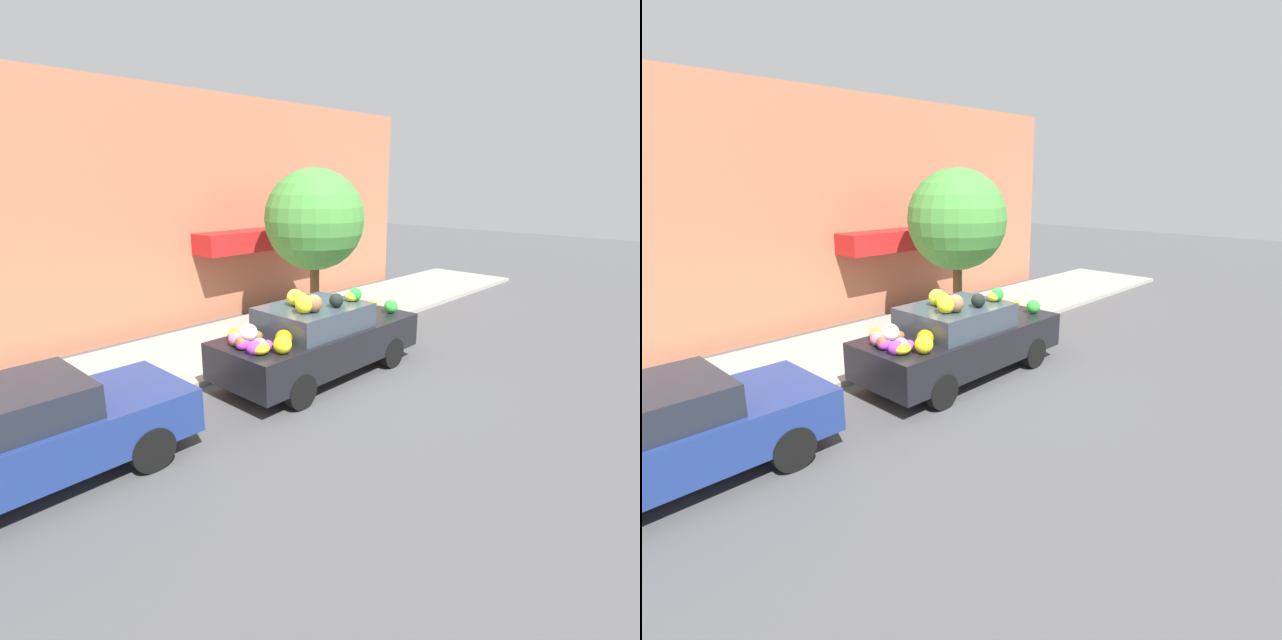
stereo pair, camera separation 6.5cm
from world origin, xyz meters
TOP-DOWN VIEW (x-y plane):
  - ground_plane at (0.00, 0.00)m, footprint 60.00×60.00m
  - sidewalk_curb at (0.00, 2.70)m, footprint 24.00×3.20m
  - building_facade at (0.17, 4.91)m, footprint 18.00×1.20m
  - street_tree at (2.33, 2.26)m, footprint 2.53×2.53m
  - fire_hydrant at (0.55, 1.50)m, footprint 0.20×0.20m
  - art_car at (-0.07, -0.12)m, footprint 4.36×1.79m
  - parked_car_plain at (-5.36, -0.02)m, footprint 4.19×1.72m

SIDE VIEW (x-z plane):
  - ground_plane at x=0.00m, z-range 0.00..0.00m
  - sidewalk_curb at x=0.00m, z-range 0.00..0.11m
  - fire_hydrant at x=0.55m, z-range 0.11..0.81m
  - parked_car_plain at x=-5.36m, z-range 0.03..1.43m
  - art_car at x=-0.07m, z-range -0.10..1.71m
  - street_tree at x=2.33m, z-range 0.83..4.81m
  - building_facade at x=0.17m, z-range -0.05..5.91m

